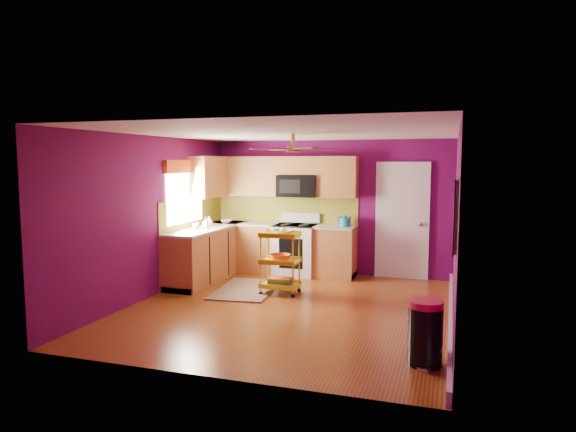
% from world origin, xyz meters
% --- Properties ---
extents(ground, '(5.00, 5.00, 0.00)m').
position_xyz_m(ground, '(0.00, 0.00, 0.00)').
color(ground, '#6C3010').
rests_on(ground, ground).
extents(room_envelope, '(4.54, 5.04, 2.52)m').
position_xyz_m(room_envelope, '(0.03, 0.00, 1.63)').
color(room_envelope, '#610B51').
rests_on(room_envelope, ground).
extents(lower_cabinets, '(2.81, 2.31, 0.94)m').
position_xyz_m(lower_cabinets, '(-1.35, 1.82, 0.43)').
color(lower_cabinets, brown).
rests_on(lower_cabinets, ground).
extents(electric_range, '(0.76, 0.66, 1.13)m').
position_xyz_m(electric_range, '(-0.55, 2.17, 0.48)').
color(electric_range, white).
rests_on(electric_range, ground).
extents(upper_cabinetry, '(2.80, 2.30, 1.26)m').
position_xyz_m(upper_cabinetry, '(-1.24, 2.17, 1.80)').
color(upper_cabinetry, brown).
rests_on(upper_cabinetry, ground).
extents(left_window, '(0.08, 1.35, 1.08)m').
position_xyz_m(left_window, '(-2.22, 1.05, 1.74)').
color(left_window, white).
rests_on(left_window, ground).
extents(panel_door, '(0.95, 0.11, 2.15)m').
position_xyz_m(panel_door, '(1.35, 2.47, 1.02)').
color(panel_door, white).
rests_on(panel_door, ground).
extents(right_wall_art, '(0.04, 2.74, 1.04)m').
position_xyz_m(right_wall_art, '(2.23, -0.34, 1.44)').
color(right_wall_art, black).
rests_on(right_wall_art, ground).
extents(ceiling_fan, '(1.01, 1.01, 0.26)m').
position_xyz_m(ceiling_fan, '(0.00, 0.20, 2.29)').
color(ceiling_fan, '#BF8C3F').
rests_on(ceiling_fan, ground).
extents(shag_rug, '(1.05, 1.56, 0.02)m').
position_xyz_m(shag_rug, '(-0.99, 0.78, 0.01)').
color(shag_rug, black).
rests_on(shag_rug, ground).
extents(rolling_cart, '(0.60, 0.45, 1.07)m').
position_xyz_m(rolling_cart, '(-0.37, 0.74, 0.55)').
color(rolling_cart, yellow).
rests_on(rolling_cart, ground).
extents(trash_can, '(0.46, 0.46, 0.68)m').
position_xyz_m(trash_can, '(1.97, -1.54, 0.34)').
color(trash_can, black).
rests_on(trash_can, ground).
extents(teal_kettle, '(0.18, 0.18, 0.21)m').
position_xyz_m(teal_kettle, '(0.37, 2.17, 1.02)').
color(teal_kettle, teal).
rests_on(teal_kettle, lower_cabinets).
extents(toaster, '(0.22, 0.15, 0.18)m').
position_xyz_m(toaster, '(0.34, 2.25, 1.03)').
color(toaster, beige).
rests_on(toaster, lower_cabinets).
extents(soap_bottle_a, '(0.09, 0.09, 0.19)m').
position_xyz_m(soap_bottle_a, '(-1.90, 1.17, 1.04)').
color(soap_bottle_a, '#EA3F72').
rests_on(soap_bottle_a, lower_cabinets).
extents(soap_bottle_b, '(0.14, 0.14, 0.18)m').
position_xyz_m(soap_bottle_b, '(-1.98, 1.48, 1.03)').
color(soap_bottle_b, white).
rests_on(soap_bottle_b, lower_cabinets).
extents(counter_dish, '(0.23, 0.23, 0.06)m').
position_xyz_m(counter_dish, '(-1.90, 2.05, 0.97)').
color(counter_dish, white).
rests_on(counter_dish, lower_cabinets).
extents(counter_cup, '(0.13, 0.13, 0.10)m').
position_xyz_m(counter_cup, '(-2.02, 1.05, 0.99)').
color(counter_cup, white).
rests_on(counter_cup, lower_cabinets).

